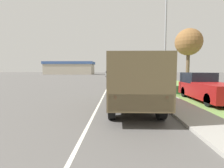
% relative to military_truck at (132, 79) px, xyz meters
% --- Properties ---
extents(ground_plane, '(180.00, 180.00, 0.00)m').
position_rel_military_truck_xyz_m(ground_plane, '(-1.90, 29.73, -1.57)').
color(ground_plane, '#565451').
extents(lane_centre_stripe, '(0.12, 120.00, 0.00)m').
position_rel_military_truck_xyz_m(lane_centre_stripe, '(-1.90, 29.73, -1.57)').
color(lane_centre_stripe, silver).
rests_on(lane_centre_stripe, ground).
extents(sidewalk_right, '(1.80, 120.00, 0.12)m').
position_rel_military_truck_xyz_m(sidewalk_right, '(2.60, 29.73, -1.51)').
color(sidewalk_right, '#9E9B93').
rests_on(sidewalk_right, ground).
extents(grass_strip_right, '(7.00, 120.00, 0.02)m').
position_rel_military_truck_xyz_m(grass_strip_right, '(7.00, 29.73, -1.56)').
color(grass_strip_right, '#6B9347').
rests_on(grass_strip_right, ground).
extents(military_truck, '(2.35, 7.73, 2.72)m').
position_rel_military_truck_xyz_m(military_truck, '(0.00, 0.00, 0.00)').
color(military_truck, '#606647').
rests_on(military_truck, ground).
extents(car_nearest_ahead, '(1.86, 3.95, 1.45)m').
position_rel_military_truck_xyz_m(car_nearest_ahead, '(-0.21, 14.61, -0.92)').
color(car_nearest_ahead, black).
rests_on(car_nearest_ahead, ground).
extents(car_second_ahead, '(1.85, 4.72, 1.55)m').
position_rel_military_truck_xyz_m(car_second_ahead, '(-0.19, 27.54, -0.87)').
color(car_second_ahead, tan).
rests_on(car_second_ahead, ground).
extents(car_third_ahead, '(1.93, 3.90, 1.68)m').
position_rel_military_truck_xyz_m(car_third_ahead, '(-3.30, 43.83, -0.83)').
color(car_third_ahead, '#B7BABF').
rests_on(car_third_ahead, ground).
extents(pickup_truck, '(1.96, 5.38, 1.85)m').
position_rel_military_truck_xyz_m(pickup_truck, '(5.16, 2.16, -0.69)').
color(pickup_truck, maroon).
rests_on(pickup_truck, grass_strip_right).
extents(lamp_post, '(1.69, 0.24, 8.37)m').
position_rel_military_truck_xyz_m(lamp_post, '(2.67, 3.92, 3.43)').
color(lamp_post, gray).
rests_on(lamp_post, sidewalk_right).
extents(tree_mid_right, '(2.82, 2.82, 6.39)m').
position_rel_military_truck_xyz_m(tree_mid_right, '(6.77, 9.34, 3.36)').
color(tree_mid_right, brown).
rests_on(tree_mid_right, grass_strip_right).
extents(utility_box, '(0.55, 0.45, 0.70)m').
position_rel_military_truck_xyz_m(utility_box, '(4.30, 5.18, -1.20)').
color(utility_box, '#3D7042').
rests_on(utility_box, grass_strip_right).
extents(building_distant, '(20.76, 10.13, 5.42)m').
position_rel_military_truck_xyz_m(building_distant, '(-21.16, 65.66, 1.17)').
color(building_distant, '#B2A893').
rests_on(building_distant, ground).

